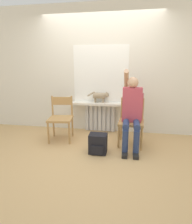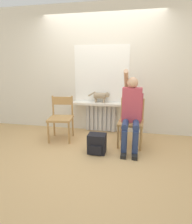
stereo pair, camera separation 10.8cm
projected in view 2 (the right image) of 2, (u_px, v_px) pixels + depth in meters
name	position (u px, v px, depth m)	size (l,w,h in m)	color
ground_plane	(89.00, 153.00, 3.19)	(12.00, 12.00, 0.00)	tan
wall_with_window	(102.00, 70.00, 4.03)	(7.00, 0.06, 2.70)	silver
radiator	(101.00, 118.00, 4.21)	(0.68, 0.08, 0.62)	silver
windowsill	(100.00, 104.00, 4.06)	(1.23, 0.25, 0.05)	white
window_glass	(101.00, 74.00, 4.02)	(1.18, 0.01, 1.20)	white
chair_left	(61.00, 117.00, 3.71)	(0.51, 0.51, 0.86)	#B2844C
chair_right	(131.00, 121.00, 3.44)	(0.47, 0.47, 0.86)	#B2844C
person	(131.00, 110.00, 3.28)	(0.36, 1.00, 1.40)	navy
cat	(101.00, 96.00, 4.03)	(0.48, 0.13, 0.24)	#9E896B
backpack	(97.00, 144.00, 3.17)	(0.30, 0.26, 0.33)	black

